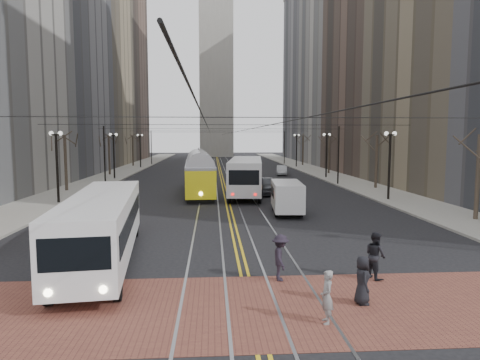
{
  "coord_description": "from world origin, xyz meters",
  "views": [
    {
      "loc": [
        -1.25,
        -17.14,
        5.45
      ],
      "look_at": [
        0.31,
        6.85,
        3.0
      ],
      "focal_mm": 32.0,
      "sensor_mm": 36.0,
      "label": 1
    }
  ],
  "objects": [
    {
      "name": "ground",
      "position": [
        0.0,
        0.0,
        0.0
      ],
      "size": [
        260.0,
        260.0,
        0.0
      ],
      "primitive_type": "plane",
      "color": "black",
      "rests_on": "ground"
    },
    {
      "name": "sidewalk_left",
      "position": [
        -15.0,
        45.0,
        0.07
      ],
      "size": [
        5.0,
        140.0,
        0.15
      ],
      "primitive_type": "cube",
      "color": "gray",
      "rests_on": "ground"
    },
    {
      "name": "sidewalk_right",
      "position": [
        15.0,
        45.0,
        0.07
      ],
      "size": [
        5.0,
        140.0,
        0.15
      ],
      "primitive_type": "cube",
      "color": "gray",
      "rests_on": "ground"
    },
    {
      "name": "crosswalk_band",
      "position": [
        0.0,
        -4.0,
        0.01
      ],
      "size": [
        25.0,
        6.0,
        0.01
      ],
      "primitive_type": "cube",
      "color": "brown",
      "rests_on": "ground"
    },
    {
      "name": "streetcar_rails",
      "position": [
        0.0,
        45.0,
        0.0
      ],
      "size": [
        4.8,
        130.0,
        0.02
      ],
      "primitive_type": "cube",
      "color": "gray",
      "rests_on": "ground"
    },
    {
      "name": "centre_lines",
      "position": [
        0.0,
        45.0,
        0.01
      ],
      "size": [
        0.42,
        130.0,
        0.01
      ],
      "primitive_type": "cube",
      "color": "gold",
      "rests_on": "ground"
    },
    {
      "name": "building_left_mid",
      "position": [
        -25.5,
        46.0,
        17.0
      ],
      "size": [
        16.0,
        20.0,
        34.0
      ],
      "primitive_type": "cube",
      "color": "slate",
      "rests_on": "ground"
    },
    {
      "name": "building_left_midfar",
      "position": [
        -27.5,
        66.0,
        26.0
      ],
      "size": [
        20.0,
        20.0,
        52.0
      ],
      "primitive_type": "cube",
      "color": "gray",
      "rests_on": "ground"
    },
    {
      "name": "building_left_far",
      "position": [
        -25.5,
        86.0,
        20.0
      ],
      "size": [
        16.0,
        20.0,
        40.0
      ],
      "primitive_type": "cube",
      "color": "brown",
      "rests_on": "ground"
    },
    {
      "name": "building_right_mid",
      "position": [
        25.5,
        46.0,
        17.0
      ],
      "size": [
        16.0,
        20.0,
        34.0
      ],
      "primitive_type": "cube",
      "color": "brown",
      "rests_on": "ground"
    },
    {
      "name": "building_right_midfar",
      "position": [
        27.5,
        66.0,
        26.0
      ],
      "size": [
        20.0,
        20.0,
        52.0
      ],
      "primitive_type": "cube",
      "color": "#9F9C96",
      "rests_on": "ground"
    },
    {
      "name": "building_right_far",
      "position": [
        25.5,
        86.0,
        20.0
      ],
      "size": [
        16.0,
        20.0,
        40.0
      ],
      "primitive_type": "cube",
      "color": "slate",
      "rests_on": "ground"
    },
    {
      "name": "clock_tower",
      "position": [
        0.0,
        102.0,
        35.96
      ],
      "size": [
        12.0,
        12.0,
        66.0
      ],
      "color": "#B2AFA5",
      "rests_on": "ground"
    },
    {
      "name": "lamp_posts",
      "position": [
        -0.0,
        28.75,
        2.8
      ],
      "size": [
        27.6,
        57.2,
        5.6
      ],
      "color": "black",
      "rests_on": "ground"
    },
    {
      "name": "street_trees",
      "position": [
        0.0,
        35.25,
        2.8
      ],
      "size": [
        31.68,
        53.28,
        5.6
      ],
      "color": "#382D23",
      "rests_on": "ground"
    },
    {
      "name": "trolley_wires",
      "position": [
        0.0,
        34.83,
        3.77
      ],
      "size": [
        25.96,
        120.0,
        6.6
      ],
      "color": "black",
      "rests_on": "ground"
    },
    {
      "name": "transit_bus",
      "position": [
        -6.01,
        1.39,
        1.47
      ],
      "size": [
        3.74,
        11.96,
        2.94
      ],
      "primitive_type": "cube",
      "rotation": [
        0.0,
        0.0,
        0.11
      ],
      "color": "silver",
      "rests_on": "ground"
    },
    {
      "name": "streetcar",
      "position": [
        -2.5,
        23.63,
        1.6
      ],
      "size": [
        3.16,
        13.65,
        3.19
      ],
      "primitive_type": "cube",
      "rotation": [
        0.0,
        0.0,
        0.05
      ],
      "color": "yellow",
      "rests_on": "ground"
    },
    {
      "name": "rear_bus",
      "position": [
        1.9,
        22.58,
        1.68
      ],
      "size": [
        4.12,
        13.09,
        3.36
      ],
      "primitive_type": "cube",
      "rotation": [
        0.0,
        0.0,
        -0.1
      ],
      "color": "silver",
      "rests_on": "ground"
    },
    {
      "name": "cargo_van",
      "position": [
        4.0,
        12.47,
        1.12
      ],
      "size": [
        2.35,
        5.21,
        2.25
      ],
      "primitive_type": "cube",
      "rotation": [
        0.0,
        0.0,
        -0.08
      ],
      "color": "silver",
      "rests_on": "ground"
    },
    {
      "name": "sedan_grey",
      "position": [
        4.0,
        22.83,
        0.83
      ],
      "size": [
        2.13,
        4.96,
        1.67
      ],
      "primitive_type": "imported",
      "rotation": [
        0.0,
        0.0,
        0.03
      ],
      "color": "#3F4146",
      "rests_on": "ground"
    },
    {
      "name": "sedan_silver",
      "position": [
        8.61,
        42.83,
        0.68
      ],
      "size": [
        2.03,
        4.27,
        1.35
      ],
      "primitive_type": "imported",
      "rotation": [
        0.0,
        0.0,
        -0.15
      ],
      "color": "#9A9CA1",
      "rests_on": "ground"
    },
    {
      "name": "pedestrian_a",
      "position": [
        3.6,
        -3.94,
        0.81
      ],
      "size": [
        0.57,
        0.82,
        1.59
      ],
      "primitive_type": "imported",
      "rotation": [
        0.0,
        0.0,
        1.48
      ],
      "color": "black",
      "rests_on": "crosswalk_band"
    },
    {
      "name": "pedestrian_b",
      "position": [
        2.06,
        -5.29,
        0.8
      ],
      "size": [
        0.4,
        0.59,
        1.57
      ],
      "primitive_type": "imported",
      "rotation": [
        0.0,
        0.0,
        4.68
      ],
      "color": "gray",
      "rests_on": "crosswalk_band"
    },
    {
      "name": "pedestrian_c",
      "position": [
        4.98,
        -1.5,
        0.92
      ],
      "size": [
        0.9,
        1.03,
        1.81
      ],
      "primitive_type": "imported",
      "rotation": [
        0.0,
        0.0,
        1.85
      ],
      "color": "black",
      "rests_on": "crosswalk_band"
    },
    {
      "name": "pedestrian_d",
      "position": [
        1.3,
        -1.5,
        0.89
      ],
      "size": [
        0.69,
        1.16,
        1.76
      ],
      "primitive_type": "imported",
      "rotation": [
        0.0,
        0.0,
        1.54
      ],
      "color": "black",
      "rests_on": "crosswalk_band"
    }
  ]
}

